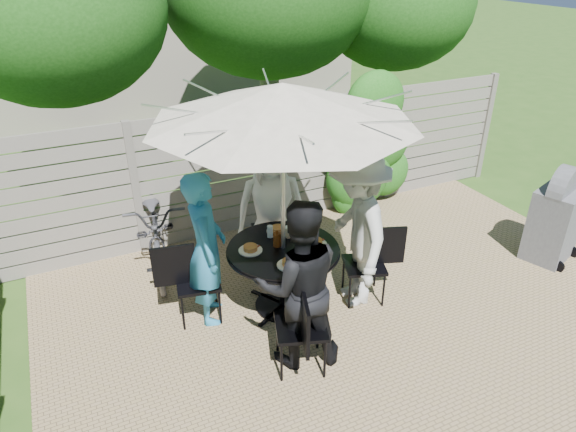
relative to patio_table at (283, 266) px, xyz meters
name	(u,v)px	position (x,y,z in m)	size (l,w,h in m)	color
patio_table	(283,266)	(0.00, 0.00, 0.00)	(1.50, 1.50, 0.81)	black
umbrella	(282,103)	(0.00, 0.00, 1.85)	(3.29, 3.29, 2.60)	silver
chair_back	(270,243)	(0.25, 0.93, -0.27)	(0.58, 0.74, 0.97)	black
person_back	(271,207)	(0.21, 0.80, 0.33)	(0.87, 0.57, 1.78)	silver
chair_left	(198,296)	(-0.93, 0.25, -0.27)	(0.73, 0.54, 0.96)	black
person_left	(206,249)	(-0.80, 0.21, 0.32)	(0.64, 0.42, 1.77)	teal
chair_front	(301,343)	(-0.25, -0.93, -0.26)	(0.61, 0.77, 1.00)	black
person_front	(299,286)	(-0.21, -0.80, 0.32)	(0.86, 0.67, 1.77)	black
chair_right	(365,278)	(0.93, -0.25, -0.28)	(0.73, 0.59, 0.95)	black
person_right	(357,230)	(0.80, -0.21, 0.38)	(1.22, 0.70, 1.89)	#A6A8A3
plate_back	(278,230)	(0.09, 0.35, 0.27)	(0.26, 0.26, 0.06)	white
plate_left	(250,249)	(-0.35, 0.09, 0.27)	(0.26, 0.26, 0.06)	white
plate_front	(289,264)	(-0.09, -0.35, 0.27)	(0.26, 0.26, 0.06)	white
plate_right	(315,243)	(0.35, -0.09, 0.27)	(0.26, 0.26, 0.06)	white
glass_back	(270,231)	(-0.03, 0.28, 0.31)	(0.07, 0.07, 0.14)	silver
glass_front	(297,254)	(0.03, -0.28, 0.31)	(0.07, 0.07, 0.14)	silver
glass_right	(304,235)	(0.28, 0.03, 0.31)	(0.07, 0.07, 0.14)	silver
syrup_jug	(277,240)	(-0.05, 0.06, 0.32)	(0.09, 0.09, 0.16)	#59280C
coffee_cup	(288,232)	(0.15, 0.19, 0.30)	(0.08, 0.08, 0.12)	#C6B293
bicycle	(157,228)	(-1.07, 1.55, -0.03)	(0.70, 2.01, 1.06)	#333338
bbq_grill	(555,218)	(3.65, -0.55, 0.04)	(0.77, 0.68, 1.32)	#5C5C61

